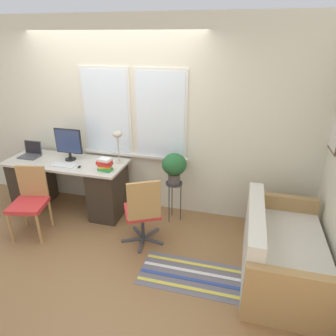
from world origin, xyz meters
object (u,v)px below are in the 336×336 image
Objects in this scene: laptop at (31,153)px; office_chair_swivel at (143,211)px; monitor at (68,143)px; mouse at (79,167)px; book_stack at (105,164)px; potted_plant at (174,166)px; couch_loveseat at (280,254)px; desk_lamp at (118,138)px; keyboard at (63,165)px; desk_chair_wooden at (30,200)px; plant_stand at (174,188)px.

laptop is 0.31× the size of office_chair_swivel.
monitor is 0.43m from mouse.
book_stack is at bearing -7.81° from laptop.
potted_plant reaches higher than laptop.
book_stack reaches higher than couch_loveseat.
desk_lamp is at bearing 69.35° from couch_loveseat.
keyboard is 0.39× the size of desk_chair_wooden.
monitor is 0.33m from keyboard.
keyboard is 0.60× the size of plant_stand.
monitor reaches higher than couch_loveseat.
mouse is at bearing -144.31° from desk_lamp.
desk_lamp is at bearing 24.35° from keyboard.
desk_lamp reaches higher than office_chair_swivel.
monitor is 1.00× the size of desk_lamp.
couch_loveseat is (2.89, -0.51, -0.51)m from keyboard.
potted_plant reaches higher than plant_stand.
mouse is 0.66m from desk_lamp.
desk_lamp reaches higher than laptop.
laptop is 0.67m from monitor.
mouse is 0.10× the size of plant_stand.
monitor reaches higher than desk_chair_wooden.
office_chair_swivel is (1.51, 0.12, 0.00)m from desk_chair_wooden.
book_stack is at bearing -102.90° from desk_lamp.
office_chair_swivel is 1.60× the size of plant_stand.
office_chair_swivel is (1.95, -0.57, -0.34)m from laptop.
mouse is 0.75m from desk_chair_wooden.
keyboard is 0.37× the size of office_chair_swivel.
desk_lamp is at bearing 35.69° from mouse.
office_chair_swivel reaches higher than keyboard.
mouse is at bearing -47.02° from office_chair_swivel.
office_chair_swivel is at bearing -16.18° from laptop.
monitor is 0.49× the size of office_chair_swivel.
mouse is 1.14m from office_chair_swivel.
plant_stand is at bearing 60.82° from couch_loveseat.
plant_stand is (1.52, 0.26, -0.28)m from keyboard.
potted_plant is at bearing 153.43° from plant_stand.
laptop is at bearing -174.69° from desk_lamp.
book_stack reaches higher than plant_stand.
potted_plant is (1.27, 0.26, 0.05)m from mouse.
book_stack is 0.24× the size of desk_chair_wooden.
potted_plant is (0.24, 0.63, 0.36)m from office_chair_swivel.
keyboard is 0.76× the size of desk_lamp.
desk_lamp is at bearing 5.31° from laptop.
office_chair_swivel is (1.28, -0.38, -0.30)m from keyboard.
monitor is 2.14× the size of book_stack.
monitor reaches higher than mouse.
laptop is 0.32× the size of desk_chair_wooden.
desk_chair_wooden is (-0.48, -0.49, -0.31)m from mouse.
couch_loveseat is at bearing -29.18° from plant_stand.
office_chair_swivel is (1.31, -0.60, -0.55)m from monitor.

